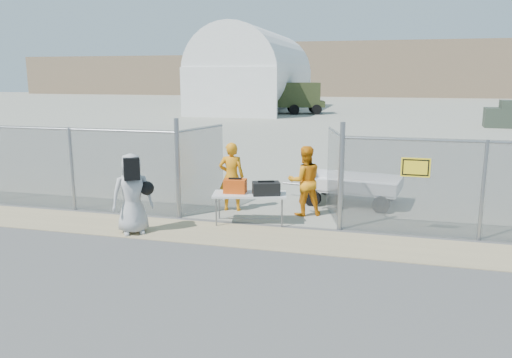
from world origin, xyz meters
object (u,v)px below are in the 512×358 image
(folding_table, at_px, (250,208))
(visitor, at_px, (132,194))
(security_worker_left, at_px, (232,177))
(security_worker_right, at_px, (305,181))
(utility_trailer, at_px, (352,189))

(folding_table, bearing_deg, visitor, -160.85)
(security_worker_left, xyz_separation_m, security_worker_right, (1.92, 0.06, -0.02))
(security_worker_right, bearing_deg, security_worker_left, -21.58)
(security_worker_right, xyz_separation_m, visitor, (-3.50, -2.47, 0.02))
(folding_table, xyz_separation_m, security_worker_right, (1.16, 1.06, 0.52))
(folding_table, distance_m, utility_trailer, 3.43)
(security_worker_left, relative_size, visitor, 1.00)
(security_worker_left, bearing_deg, visitor, 46.59)
(security_worker_right, relative_size, visitor, 0.98)
(visitor, bearing_deg, folding_table, -1.55)
(security_worker_left, height_order, visitor, visitor)
(security_worker_right, distance_m, visitor, 4.28)
(visitor, bearing_deg, utility_trailer, 8.26)
(security_worker_left, relative_size, security_worker_right, 1.02)
(folding_table, height_order, visitor, visitor)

